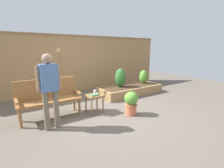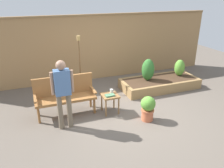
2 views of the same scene
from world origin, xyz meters
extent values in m
plane|color=#60564C|center=(0.00, 0.00, 0.00)|extent=(14.00, 14.00, 0.00)
cube|color=#A37A4C|center=(0.00, 2.60, 1.05)|extent=(8.40, 0.10, 2.10)
cube|color=olive|center=(0.00, 2.60, 2.13)|extent=(8.40, 0.14, 0.06)
cylinder|color=#936033|center=(-0.73, 0.62, 0.20)|extent=(0.06, 0.06, 0.40)
cylinder|color=#936033|center=(-0.73, 0.26, 0.20)|extent=(0.06, 0.06, 0.40)
cylinder|color=#936033|center=(-2.05, 0.62, 0.20)|extent=(0.06, 0.06, 0.40)
cylinder|color=#936033|center=(-2.05, 0.26, 0.20)|extent=(0.06, 0.06, 0.40)
cube|color=#936033|center=(-1.39, 0.44, 0.43)|extent=(1.44, 0.48, 0.06)
cube|color=#936033|center=(-1.39, 0.65, 0.70)|extent=(1.44, 0.06, 0.48)
cube|color=#936033|center=(-2.08, 0.44, 0.56)|extent=(0.06, 0.48, 0.04)
cube|color=#936033|center=(-0.70, 0.44, 0.56)|extent=(0.06, 0.48, 0.04)
cylinder|color=olive|center=(-0.18, 0.34, 0.22)|extent=(0.04, 0.04, 0.44)
cylinder|color=olive|center=(-0.18, 0.01, 0.22)|extent=(0.04, 0.04, 0.44)
cylinder|color=olive|center=(-0.51, 0.34, 0.22)|extent=(0.04, 0.04, 0.44)
cylinder|color=olive|center=(-0.51, 0.01, 0.22)|extent=(0.04, 0.04, 0.44)
cube|color=olive|center=(-0.35, 0.17, 0.46)|extent=(0.40, 0.40, 0.04)
cylinder|color=silver|center=(-0.27, 0.28, 0.53)|extent=(0.08, 0.08, 0.10)
torus|color=silver|center=(-0.23, 0.28, 0.53)|extent=(0.07, 0.01, 0.07)
cube|color=#4C7A56|center=(-0.37, 0.12, 0.50)|extent=(0.23, 0.15, 0.03)
cylinder|color=#C66642|center=(0.35, -0.48, 0.12)|extent=(0.27, 0.27, 0.24)
cylinder|color=#C66642|center=(0.35, -0.48, 0.26)|extent=(0.31, 0.31, 0.04)
sphere|color=#569333|center=(0.35, -0.48, 0.43)|extent=(0.34, 0.34, 0.34)
cube|color=#997547|center=(1.62, 0.61, 0.15)|extent=(2.40, 0.09, 0.30)
cube|color=#997547|center=(1.62, 1.52, 0.15)|extent=(2.40, 0.09, 0.30)
cube|color=#997547|center=(0.47, 1.06, 0.15)|extent=(0.09, 0.82, 0.30)
cube|color=#997547|center=(2.78, 1.06, 0.15)|extent=(0.09, 0.82, 0.30)
cube|color=#422D1E|center=(1.62, 1.06, 0.15)|extent=(2.22, 0.82, 0.30)
cylinder|color=brown|center=(1.22, 1.13, 0.33)|extent=(0.04, 0.04, 0.06)
ellipsoid|color=#2D6628|center=(1.22, 1.13, 0.63)|extent=(0.38, 0.38, 0.66)
cylinder|color=brown|center=(2.36, 1.13, 0.33)|extent=(0.04, 0.04, 0.06)
ellipsoid|color=#569333|center=(2.36, 1.13, 0.56)|extent=(0.32, 0.32, 0.53)
cylinder|color=brown|center=(-0.72, 1.74, 0.77)|extent=(0.03, 0.03, 1.54)
cylinder|color=#AD894C|center=(-0.72, 1.74, 1.61)|extent=(0.10, 0.10, 0.13)
cylinder|color=#70604C|center=(-1.40, -0.13, 0.41)|extent=(0.11, 0.11, 0.82)
cylinder|color=#70604C|center=(-1.60, -0.13, 0.41)|extent=(0.11, 0.11, 0.82)
cube|color=#4C70A3|center=(-1.50, -0.13, 1.09)|extent=(0.32, 0.20, 0.54)
cylinder|color=#9E755B|center=(-1.30, -0.13, 1.09)|extent=(0.07, 0.07, 0.49)
cylinder|color=#9E755B|center=(-1.70, -0.13, 1.09)|extent=(0.07, 0.07, 0.49)
sphere|color=#9E755B|center=(-1.50, -0.13, 1.46)|extent=(0.20, 0.20, 0.20)
camera|label=1|loc=(-2.23, -3.44, 1.64)|focal=26.11mm
camera|label=2|loc=(-2.01, -4.46, 2.83)|focal=35.81mm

